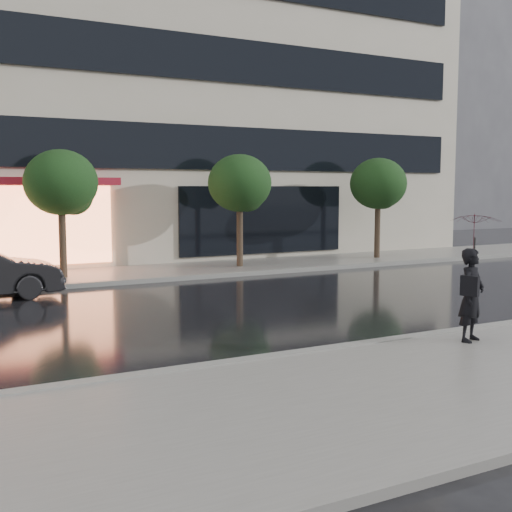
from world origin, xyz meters
TOP-DOWN VIEW (x-y plane):
  - ground at (0.00, 0.00)m, footprint 120.00×120.00m
  - sidewalk_near at (0.00, -3.25)m, footprint 60.00×4.50m
  - sidewalk_far at (0.00, 10.25)m, footprint 60.00×3.50m
  - curb_near at (0.00, -1.00)m, footprint 60.00×0.25m
  - curb_far at (0.00, 8.50)m, footprint 60.00×0.25m
  - office_building at (-0.00, 17.97)m, footprint 30.00×12.76m
  - bg_building_right at (26.00, 28.00)m, footprint 12.00×12.00m
  - tree_mid_west at (-2.94, 10.03)m, footprint 2.20×2.20m
  - tree_mid_east at (3.06, 10.03)m, footprint 2.20×2.20m
  - tree_far_east at (9.06, 10.03)m, footprint 2.20×2.20m
  - pedestrian_with_umbrella at (1.77, -1.75)m, footprint 1.13×1.14m

SIDE VIEW (x-z plane):
  - ground at x=0.00m, z-range 0.00..0.00m
  - sidewalk_near at x=0.00m, z-range 0.00..0.12m
  - sidewalk_far at x=0.00m, z-range 0.00..0.12m
  - curb_near at x=0.00m, z-range 0.00..0.14m
  - curb_far at x=0.00m, z-range 0.00..0.14m
  - pedestrian_with_umbrella at x=1.77m, z-range 0.44..2.72m
  - tree_mid_west at x=-2.94m, z-range 0.93..4.92m
  - tree_mid_east at x=3.06m, z-range 0.93..4.92m
  - tree_far_east at x=9.06m, z-range 0.93..4.92m
  - bg_building_right at x=26.00m, z-range 0.00..16.00m
  - office_building at x=0.00m, z-range 0.00..18.00m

